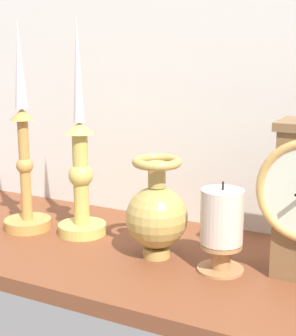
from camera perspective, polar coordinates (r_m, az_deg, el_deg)
ground_plane at (r=89.75cm, az=-2.54°, el=-9.19°), size 100.00×36.00×2.40cm
back_wall at (r=99.46cm, az=2.76°, el=12.89°), size 120.00×2.00×65.00cm
candlestick_tall_left at (r=93.08cm, az=-7.19°, el=-0.49°), size 8.49×8.49×37.40cm
candlestick_tall_center at (r=96.89cm, az=-13.19°, el=0.38°), size 8.45×8.45×36.97cm
brass_vase_bulbous at (r=83.29cm, az=0.93°, el=-4.84°), size 9.77×9.77×16.02cm
pillar_candle_front at (r=79.02cm, az=7.86°, el=-6.17°), size 6.96×6.96×13.62cm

